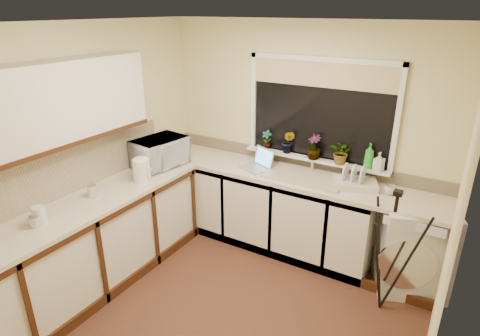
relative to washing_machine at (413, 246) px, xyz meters
name	(u,v)px	position (x,y,z in m)	size (l,w,h in m)	color
floor	(229,309)	(-1.32, -1.20, -0.44)	(3.20, 3.20, 0.00)	#542F21
ceiling	(225,23)	(-1.32, -1.20, 2.01)	(3.20, 3.20, 0.00)	white
wall_back	(301,137)	(-1.32, 0.30, 0.79)	(3.20, 3.20, 0.00)	beige
wall_front	(66,294)	(-1.32, -2.70, 0.79)	(3.20, 3.20, 0.00)	beige
wall_left	(90,152)	(-2.92, -1.20, 0.79)	(3.00, 3.00, 0.00)	beige
wall_right	(450,242)	(0.28, -1.20, 0.79)	(3.00, 3.00, 0.00)	beige
base_cabinet_back	(260,206)	(-1.65, 0.00, -0.01)	(2.55, 0.60, 0.86)	silver
base_cabinet_left	(98,244)	(-2.62, -1.50, -0.01)	(0.54, 2.40, 0.86)	silver
worktop_back	(288,176)	(-1.32, 0.00, 0.44)	(3.20, 0.60, 0.04)	beige
worktop_left	(92,202)	(-2.62, -1.50, 0.44)	(0.60, 2.40, 0.04)	beige
upper_cabinet	(50,105)	(-2.76, -1.65, 1.36)	(0.28, 1.90, 0.70)	silver
splashback_left	(67,172)	(-2.91, -1.50, 0.69)	(0.02, 2.40, 0.45)	beige
splashback_back	(299,160)	(-1.32, 0.29, 0.53)	(3.20, 0.02, 0.14)	beige
window_glass	(320,111)	(-1.12, 0.28, 1.11)	(1.50, 0.02, 1.00)	black
window_blind	(322,75)	(-1.12, 0.26, 1.49)	(1.50, 0.02, 0.25)	tan
windowsill	(314,159)	(-1.12, 0.23, 0.60)	(1.60, 0.14, 0.03)	white
sink	(306,177)	(-1.12, 0.00, 0.48)	(0.82, 0.46, 0.03)	tan
faucet	(313,162)	(-1.12, 0.18, 0.58)	(0.03, 0.03, 0.24)	silver
washing_machine	(413,246)	(0.00, 0.00, 0.00)	(0.62, 0.59, 0.87)	silver
laptop	(259,163)	(-1.67, -0.01, 0.52)	(0.38, 0.37, 0.22)	#A6A6AE
kettle	(141,171)	(-2.53, -0.93, 0.58)	(0.17, 0.17, 0.23)	white
dish_rack	(355,184)	(-0.62, 0.04, 0.50)	(0.42, 0.31, 0.06)	beige
tripod	(388,253)	(-0.15, -0.48, 0.15)	(0.58, 0.58, 1.18)	black
glass_jug	(40,215)	(-2.63, -2.01, 0.54)	(0.11, 0.11, 0.15)	silver
steel_jar	(92,191)	(-2.66, -1.45, 0.52)	(0.09, 0.09, 0.12)	silver
microwave	(160,152)	(-2.65, -0.51, 0.62)	(0.57, 0.39, 0.32)	white
plant_a	(267,140)	(-1.69, 0.21, 0.72)	(0.12, 0.08, 0.22)	#999999
plant_b	(288,142)	(-1.43, 0.21, 0.74)	(0.14, 0.11, 0.26)	#999999
plant_c	(314,147)	(-1.12, 0.19, 0.75)	(0.15, 0.15, 0.27)	#999999
plant_d	(342,153)	(-0.82, 0.19, 0.74)	(0.22, 0.19, 0.25)	#999999
soap_bottle_green	(369,156)	(-0.56, 0.23, 0.74)	(0.10, 0.10, 0.26)	green
soap_bottle_clear	(379,162)	(-0.45, 0.20, 0.71)	(0.09, 0.09, 0.19)	#999999
cup_back	(390,190)	(-0.28, 0.03, 0.51)	(0.11, 0.11, 0.09)	beige
cup_left	(34,222)	(-2.62, -2.06, 0.51)	(0.10, 0.10, 0.10)	beige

